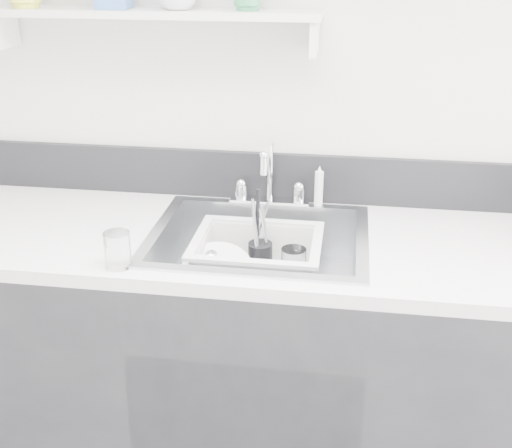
# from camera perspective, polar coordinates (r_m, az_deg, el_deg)

# --- Properties ---
(counter_run) EXTENTS (3.20, 0.62, 0.92)m
(counter_run) POSITION_cam_1_polar(r_m,az_deg,el_deg) (2.12, 0.20, -12.37)
(counter_run) COLOR black
(counter_run) RESTS_ON ground
(backsplash) EXTENTS (3.20, 0.02, 0.16)m
(backsplash) POSITION_cam_1_polar(r_m,az_deg,el_deg) (2.13, 1.39, 4.24)
(backsplash) COLOR black
(backsplash) RESTS_ON counter_run
(sink) EXTENTS (0.64, 0.52, 0.20)m
(sink) POSITION_cam_1_polar(r_m,az_deg,el_deg) (1.93, 0.22, -3.48)
(sink) COLOR silver
(sink) RESTS_ON counter_run
(faucet) EXTENTS (0.26, 0.18, 0.23)m
(faucet) POSITION_cam_1_polar(r_m,az_deg,el_deg) (2.09, 1.20, 3.26)
(faucet) COLOR silver
(faucet) RESTS_ON counter_run
(side_sprayer) EXTENTS (0.03, 0.03, 0.14)m
(side_sprayer) POSITION_cam_1_polar(r_m,az_deg,el_deg) (2.08, 5.61, 3.35)
(side_sprayer) COLOR silver
(side_sprayer) RESTS_ON counter_run
(wall_shelf) EXTENTS (1.00, 0.16, 0.12)m
(wall_shelf) POSITION_cam_1_polar(r_m,az_deg,el_deg) (2.03, -9.09, 17.80)
(wall_shelf) COLOR silver
(wall_shelf) RESTS_ON room_shell
(wash_tub) EXTENTS (0.44, 0.39, 0.15)m
(wash_tub) POSITION_cam_1_polar(r_m,az_deg,el_deg) (1.95, 0.11, -3.35)
(wash_tub) COLOR silver
(wash_tub) RESTS_ON sink
(plate_stack) EXTENTS (0.26, 0.25, 0.10)m
(plate_stack) POSITION_cam_1_polar(r_m,az_deg,el_deg) (1.93, -3.17, -4.79)
(plate_stack) COLOR white
(plate_stack) RESTS_ON wash_tub
(utensil_cup) EXTENTS (0.08, 0.08, 0.25)m
(utensil_cup) POSITION_cam_1_polar(r_m,az_deg,el_deg) (1.99, 0.37, -2.72)
(utensil_cup) COLOR black
(utensil_cup) RESTS_ON wash_tub
(ladle) EXTENTS (0.28, 0.17, 0.08)m
(ladle) POSITION_cam_1_polar(r_m,az_deg,el_deg) (1.94, -2.33, -4.15)
(ladle) COLOR silver
(ladle) RESTS_ON wash_tub
(tumbler_in_tub) EXTENTS (0.09, 0.09, 0.11)m
(tumbler_in_tub) POSITION_cam_1_polar(r_m,az_deg,el_deg) (1.94, 3.35, -3.69)
(tumbler_in_tub) COLOR white
(tumbler_in_tub) RESTS_ON wash_tub
(tumbler_counter) EXTENTS (0.09, 0.09, 0.10)m
(tumbler_counter) POSITION_cam_1_polar(r_m,az_deg,el_deg) (1.73, -12.20, -2.25)
(tumbler_counter) COLOR white
(tumbler_counter) RESTS_ON counter_run
(bowl_small) EXTENTS (0.12, 0.12, 0.03)m
(bowl_small) POSITION_cam_1_polar(r_m,az_deg,el_deg) (1.87, 1.99, -6.08)
(bowl_small) COLOR white
(bowl_small) RESTS_ON wash_tub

